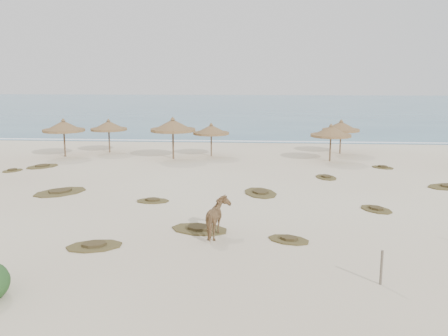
{
  "coord_description": "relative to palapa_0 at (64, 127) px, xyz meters",
  "views": [
    {
      "loc": [
        2.62,
        -21.14,
        6.46
      ],
      "look_at": [
        0.69,
        5.0,
        1.43
      ],
      "focal_mm": 40.0,
      "sensor_mm": 36.0,
      "label": 1
    }
  ],
  "objects": [
    {
      "name": "ground",
      "position": [
        12.58,
        -16.25,
        -2.34
      ],
      "size": [
        160.0,
        160.0,
        0.0
      ],
      "primitive_type": "plane",
      "color": "beige",
      "rests_on": "ground"
    },
    {
      "name": "ocean",
      "position": [
        12.58,
        58.75,
        -2.33
      ],
      "size": [
        200.0,
        100.0,
        0.01
      ],
      "primitive_type": "cube",
      "color": "#28577A",
      "rests_on": "ground"
    },
    {
      "name": "foam_line",
      "position": [
        12.58,
        9.75,
        -2.33
      ],
      "size": [
        70.0,
        0.6,
        0.01
      ],
      "primitive_type": "cube",
      "color": "white",
      "rests_on": "ground"
    },
    {
      "name": "palapa_0",
      "position": [
        0.0,
        0.0,
        0.0
      ],
      "size": [
        3.44,
        3.44,
        3.01
      ],
      "rotation": [
        0.0,
        0.0,
        0.07
      ],
      "color": "brown",
      "rests_on": "ground"
    },
    {
      "name": "palapa_1",
      "position": [
        2.84,
        2.32,
        -0.18
      ],
      "size": [
        3.81,
        3.81,
        2.78
      ],
      "rotation": [
        0.0,
        0.0,
        0.35
      ],
      "color": "brown",
      "rests_on": "ground"
    },
    {
      "name": "palapa_2",
      "position": [
        11.37,
        1.04,
        -0.29
      ],
      "size": [
        2.84,
        2.84,
        2.64
      ],
      "rotation": [
        0.0,
        0.0,
        -0.01
      ],
      "color": "brown",
      "rests_on": "ground"
    },
    {
      "name": "palapa_3",
      "position": [
        8.6,
        -0.34,
        0.16
      ],
      "size": [
        4.11,
        4.11,
        3.21
      ],
      "rotation": [
        0.0,
        0.0,
        0.22
      ],
      "color": "brown",
      "rests_on": "ground"
    },
    {
      "name": "palapa_4",
      "position": [
        21.64,
        3.06,
        -0.17
      ],
      "size": [
        3.46,
        3.46,
        2.8
      ],
      "rotation": [
        0.0,
        0.0,
        -0.17
      ],
      "color": "brown",
      "rests_on": "ground"
    },
    {
      "name": "palapa_5",
      "position": [
        20.34,
        -0.59,
        -0.16
      ],
      "size": [
        3.81,
        3.81,
        2.81
      ],
      "rotation": [
        0.0,
        0.0,
        0.33
      ],
      "color": "brown",
      "rests_on": "ground"
    },
    {
      "name": "horse",
      "position": [
        13.55,
        -18.43,
        -1.56
      ],
      "size": [
        0.98,
        1.91,
        1.56
      ],
      "primitive_type": "imported",
      "rotation": [
        0.0,
        0.0,
        3.06
      ],
      "color": "#977045",
      "rests_on": "ground"
    },
    {
      "name": "fence_post_near",
      "position": [
        18.97,
        -22.58,
        -1.78
      ],
      "size": [
        0.1,
        0.1,
        1.11
      ],
      "primitive_type": "cylinder",
      "rotation": [
        0.0,
        0.0,
        0.17
      ],
      "color": "#695C4F",
      "rests_on": "ground"
    },
    {
      "name": "scrub_1",
      "position": [
        4.31,
        -11.63,
        -2.29
      ],
      "size": [
        3.41,
        3.5,
        0.16
      ],
      "rotation": [
        0.0,
        0.0,
        0.85
      ],
      "color": "brown",
      "rests_on": "ground"
    },
    {
      "name": "scrub_2",
      "position": [
        9.76,
        -13.13,
        -2.29
      ],
      "size": [
        1.7,
        1.13,
        0.16
      ],
      "rotation": [
        0.0,
        0.0,
        0.02
      ],
      "color": "brown",
      "rests_on": "ground"
    },
    {
      "name": "scrub_3",
      "position": [
        15.23,
        -11.02,
        -2.29
      ],
      "size": [
        2.36,
        2.94,
        0.16
      ],
      "rotation": [
        0.0,
        0.0,
        1.88
      ],
      "color": "brown",
      "rests_on": "ground"
    },
    {
      "name": "scrub_4",
      "position": [
        20.75,
        -13.94,
        -2.29
      ],
      "size": [
        1.9,
        2.09,
        0.16
      ],
      "rotation": [
        0.0,
        0.0,
        2.14
      ],
      "color": "brown",
      "rests_on": "ground"
    },
    {
      "name": "scrub_6",
      "position": [
        0.09,
        -4.35,
        -2.29
      ],
      "size": [
        2.57,
        2.76,
        0.16
      ],
      "rotation": [
        0.0,
        0.0,
        0.95
      ],
      "color": "brown",
      "rests_on": "ground"
    },
    {
      "name": "scrub_7",
      "position": [
        19.31,
        -6.63,
        -2.29
      ],
      "size": [
        1.62,
        2.07,
        0.16
      ],
      "rotation": [
        0.0,
        0.0,
        1.84
      ],
      "color": "brown",
      "rests_on": "ground"
    },
    {
      "name": "scrub_8",
      "position": [
        -1.26,
        -5.97,
        -2.29
      ],
      "size": [
        1.5,
        1.72,
        0.16
      ],
      "rotation": [
        0.0,
        0.0,
        1.1
      ],
      "color": "brown",
      "rests_on": "ground"
    },
    {
      "name": "scrub_9",
      "position": [
        12.71,
        -17.6,
        -2.29
      ],
      "size": [
        2.79,
        2.2,
        0.16
      ],
      "rotation": [
        0.0,
        0.0,
        2.87
      ],
      "color": "brown",
      "rests_on": "ground"
    },
    {
      "name": "scrub_10",
      "position": [
        23.62,
        -3.0,
        -2.29
      ],
      "size": [
        1.84,
        1.79,
        0.16
      ],
      "rotation": [
        0.0,
        0.0,
        2.41
      ],
      "color": "brown",
      "rests_on": "ground"
    },
    {
      "name": "scrub_11",
      "position": [
        9.0,
        -19.93,
        -2.29
      ],
      "size": [
        2.44,
        1.98,
        0.16
      ],
      "rotation": [
        0.0,
        0.0,
        0.32
      ],
      "color": "brown",
      "rests_on": "ground"
    },
    {
      "name": "scrub_12",
      "position": [
        16.35,
        -18.67,
        -2.29
      ],
      "size": [
        1.99,
        1.73,
        0.16
      ],
      "rotation": [
        0.0,
        0.0,
        2.68
      ],
      "color": "brown",
      "rests_on": "ground"
    }
  ]
}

